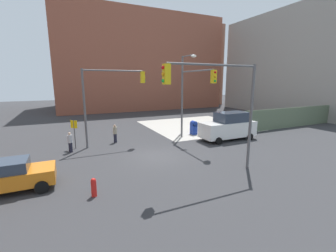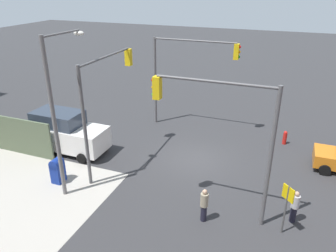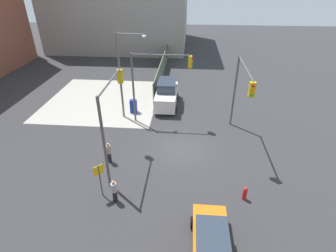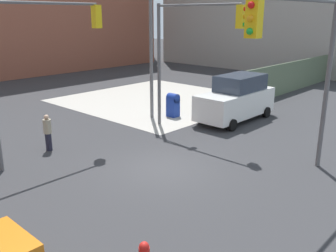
# 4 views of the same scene
# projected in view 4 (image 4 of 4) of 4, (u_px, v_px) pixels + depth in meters

# --- Properties ---
(ground_plane) EXTENTS (120.00, 120.00, 0.00)m
(ground_plane) POSITION_uv_depth(u_px,v_px,m) (162.00, 168.00, 15.08)
(ground_plane) COLOR #333335
(sidewalk_corner) EXTENTS (12.00, 12.00, 0.01)m
(sidewalk_corner) POSITION_uv_depth(u_px,v_px,m) (158.00, 99.00, 27.27)
(sidewalk_corner) COLOR #ADA89E
(sidewalk_corner) RESTS_ON ground
(construction_fence) EXTENTS (20.13, 0.12, 2.40)m
(construction_fence) POSITION_uv_depth(u_px,v_px,m) (290.00, 77.00, 29.53)
(construction_fence) COLOR #56664C
(construction_fence) RESTS_ON ground
(traffic_signal_nw_corner) EXTENTS (5.37, 0.36, 6.50)m
(traffic_signal_nw_corner) POSITION_uv_depth(u_px,v_px,m) (38.00, 49.00, 14.96)
(traffic_signal_nw_corner) COLOR #59595B
(traffic_signal_nw_corner) RESTS_ON ground
(traffic_signal_se_corner) EXTENTS (6.12, 0.36, 6.50)m
(traffic_signal_se_corner) POSITION_uv_depth(u_px,v_px,m) (305.00, 55.00, 12.32)
(traffic_signal_se_corner) COLOR #59595B
(traffic_signal_se_corner) RESTS_ON ground
(traffic_signal_ne_corner) EXTENTS (0.36, 5.35, 6.50)m
(traffic_signal_ne_corner) POSITION_uv_depth(u_px,v_px,m) (188.00, 42.00, 18.53)
(traffic_signal_ne_corner) COLOR #59595B
(traffic_signal_ne_corner) RESTS_ON ground
(street_lamp_corner) EXTENTS (0.56, 2.67, 8.00)m
(street_lamp_corner) POSITION_uv_depth(u_px,v_px,m) (155.00, 38.00, 20.91)
(street_lamp_corner) COLOR slate
(street_lamp_corner) RESTS_ON ground
(mailbox_blue) EXTENTS (0.56, 0.64, 1.43)m
(mailbox_blue) POSITION_uv_depth(u_px,v_px,m) (173.00, 104.00, 22.48)
(mailbox_blue) COLOR navy
(mailbox_blue) RESTS_ON ground
(van_white_delivery) EXTENTS (5.40, 2.32, 2.62)m
(van_white_delivery) POSITION_uv_depth(u_px,v_px,m) (236.00, 99.00, 21.61)
(van_white_delivery) COLOR white
(van_white_delivery) RESTS_ON ground
(pedestrian_waiting) EXTENTS (0.36, 0.36, 1.68)m
(pedestrian_waiting) POSITION_uv_depth(u_px,v_px,m) (48.00, 132.00, 16.81)
(pedestrian_waiting) COLOR #9E937A
(pedestrian_waiting) RESTS_ON ground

